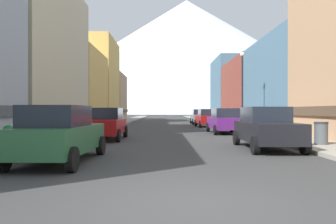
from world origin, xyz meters
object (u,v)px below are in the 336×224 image
at_px(potted_plant_0, 8,135).
at_px(streetlamp_right, 242,79).
at_px(car_right_2, 207,118).
at_px(trash_bin_right, 321,133).
at_px(car_left_0, 59,134).
at_px(car_right_3, 199,117).
at_px(car_right_0, 266,128).
at_px(car_right_1, 224,121).
at_px(car_left_1, 106,123).
at_px(pedestrian_0, 232,117).

bearing_deg(potted_plant_0, streetlamp_right, 39.90).
distance_m(car_right_2, trash_bin_right, 18.01).
height_order(car_left_0, car_right_3, same).
bearing_deg(car_left_0, car_right_0, 23.84).
bearing_deg(car_left_0, car_right_2, 70.62).
xyz_separation_m(car_right_0, car_right_1, (-0.00, 9.20, 0.00)).
height_order(car_left_1, streetlamp_right, streetlamp_right).
xyz_separation_m(car_right_1, car_right_2, (0.00, 9.05, 0.00)).
relative_size(car_right_3, pedestrian_0, 2.54).
bearing_deg(car_right_1, potted_plant_0, -139.46).
xyz_separation_m(car_left_1, streetlamp_right, (9.15, 5.63, 3.09)).
distance_m(potted_plant_0, pedestrian_0, 22.52).
bearing_deg(car_right_3, car_left_0, -104.99).
height_order(trash_bin_right, potted_plant_0, trash_bin_right).
distance_m(car_left_1, pedestrian_0, 16.84).
distance_m(car_right_1, car_right_2, 9.05).
relative_size(car_left_1, streetlamp_right, 0.75).
bearing_deg(pedestrian_0, car_left_0, -115.03).
xyz_separation_m(car_left_0, car_left_1, (0.00, 8.02, 0.00)).
xyz_separation_m(car_right_0, potted_plant_0, (-10.80, -0.04, -0.30)).
relative_size(car_right_2, trash_bin_right, 4.54).
height_order(trash_bin_right, pedestrian_0, pedestrian_0).
xyz_separation_m(car_left_0, car_right_3, (7.60, 28.39, 0.00)).
height_order(car_right_2, trash_bin_right, car_right_2).
height_order(car_left_0, trash_bin_right, car_left_0).
bearing_deg(car_right_1, car_left_0, -121.19).
height_order(car_right_0, potted_plant_0, car_right_0).
bearing_deg(streetlamp_right, car_right_1, -144.87).
distance_m(car_right_1, pedestrian_0, 9.29).
xyz_separation_m(car_right_2, trash_bin_right, (2.55, -17.83, -0.26)).
height_order(car_right_2, pedestrian_0, pedestrian_0).
height_order(pedestrian_0, streetlamp_right, streetlamp_right).
height_order(car_right_1, potted_plant_0, car_right_1).
height_order(car_left_1, potted_plant_0, car_left_1).
bearing_deg(car_right_0, car_right_1, 90.00).
xyz_separation_m(car_right_2, pedestrian_0, (2.45, -0.09, 0.06)).
height_order(car_right_0, car_right_2, same).
height_order(trash_bin_right, streetlamp_right, streetlamp_right).
height_order(car_left_0, car_left_1, same).
bearing_deg(car_left_0, car_right_1, 58.81).
xyz_separation_m(car_right_2, streetlamp_right, (1.55, -7.96, 3.09)).
bearing_deg(streetlamp_right, car_right_2, 101.00).
bearing_deg(car_left_1, pedestrian_0, 53.35).
bearing_deg(car_right_1, car_right_3, 90.01).
xyz_separation_m(car_left_1, potted_plant_0, (-3.20, -4.70, -0.30)).
relative_size(car_right_2, car_right_3, 1.01).
bearing_deg(trash_bin_right, car_left_0, -159.57).
relative_size(car_left_1, car_right_2, 0.99).
bearing_deg(streetlamp_right, car_right_0, -98.56).
bearing_deg(potted_plant_0, car_right_0, 0.20).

